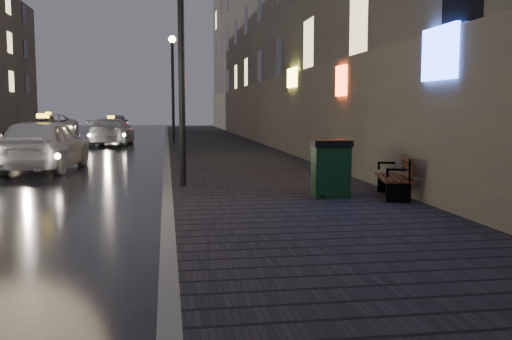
{
  "coord_description": "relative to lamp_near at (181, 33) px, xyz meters",
  "views": [
    {
      "loc": [
        1.5,
        -6.7,
        1.86
      ],
      "look_at": [
        2.96,
        2.59,
        0.85
      ],
      "focal_mm": 40.0,
      "sensor_mm": 36.0,
      "label": 1
    }
  ],
  "objects": [
    {
      "name": "building_near",
      "position": [
        5.25,
        19.0,
        3.01
      ],
      "size": [
        1.8,
        50.0,
        13.0
      ],
      "primitive_type": "cube",
      "color": "#605B54",
      "rests_on": "ground"
    },
    {
      "name": "lamp_near",
      "position": [
        0.0,
        0.0,
        0.0
      ],
      "size": [
        0.36,
        0.36,
        5.28
      ],
      "color": "black",
      "rests_on": "sidewalk"
    },
    {
      "name": "taxi_near",
      "position": [
        -4.01,
        5.25,
        -2.7
      ],
      "size": [
        2.27,
        4.8,
        1.59
      ],
      "primitive_type": "imported",
      "rotation": [
        0.0,
        0.0,
        3.05
      ],
      "color": "silver",
      "rests_on": "ground"
    },
    {
      "name": "bench",
      "position": [
        4.06,
        -2.27,
        -2.93
      ],
      "size": [
        0.94,
        1.69,
        0.82
      ],
      "rotation": [
        0.0,
        0.0,
        -0.25
      ],
      "color": "black",
      "rests_on": "sidewalk"
    },
    {
      "name": "curb",
      "position": [
        -0.35,
        15.0,
        -3.41
      ],
      "size": [
        0.2,
        58.0,
        0.15
      ],
      "primitive_type": "cube",
      "color": "slate",
      "rests_on": "ground"
    },
    {
      "name": "car_far",
      "position": [
        -4.19,
        33.11,
        -2.75
      ],
      "size": [
        1.95,
        4.4,
        1.47
      ],
      "primitive_type": "imported",
      "rotation": [
        0.0,
        0.0,
        3.19
      ],
      "color": "#97979E",
      "rests_on": "ground"
    },
    {
      "name": "taxi_mid",
      "position": [
        -3.17,
        17.57,
        -2.8
      ],
      "size": [
        2.23,
        4.84,
        1.37
      ],
      "primitive_type": "imported",
      "rotation": [
        0.0,
        0.0,
        3.08
      ],
      "color": "silver",
      "rests_on": "ground"
    },
    {
      "name": "trash_bin",
      "position": [
        2.81,
        -2.0,
        -2.77
      ],
      "size": [
        0.8,
        0.8,
        1.12
      ],
      "rotation": [
        0.0,
        0.0,
        -0.1
      ],
      "color": "black",
      "rests_on": "sidewalk"
    },
    {
      "name": "ground",
      "position": [
        -1.85,
        -6.0,
        -3.49
      ],
      "size": [
        120.0,
        120.0,
        0.0
      ],
      "primitive_type": "plane",
      "color": "black",
      "rests_on": "ground"
    },
    {
      "name": "sidewalk",
      "position": [
        2.05,
        15.0,
        -3.41
      ],
      "size": [
        4.6,
        58.0,
        0.15
      ],
      "primitive_type": "cube",
      "color": "black",
      "rests_on": "ground"
    },
    {
      "name": "taxi_far",
      "position": [
        -7.73,
        25.1,
        -2.73
      ],
      "size": [
        3.14,
        5.75,
        1.53
      ],
      "primitive_type": "imported",
      "rotation": [
        0.0,
        0.0,
        -0.11
      ],
      "color": "white",
      "rests_on": "ground"
    },
    {
      "name": "lamp_far",
      "position": [
        0.0,
        16.0,
        0.0
      ],
      "size": [
        0.36,
        0.36,
        5.28
      ],
      "color": "black",
      "rests_on": "sidewalk"
    }
  ]
}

